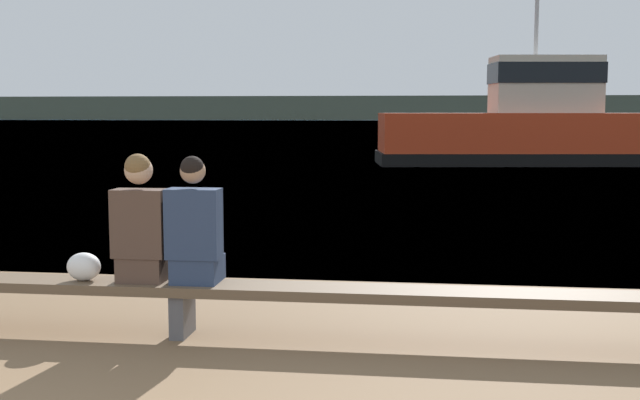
% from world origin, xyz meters
% --- Properties ---
extents(water_surface, '(240.00, 240.00, 0.00)m').
position_xyz_m(water_surface, '(0.00, 125.67, 0.00)').
color(water_surface, teal).
rests_on(water_surface, ground).
extents(far_shoreline, '(600.00, 12.00, 5.15)m').
position_xyz_m(far_shoreline, '(0.00, 176.22, 2.57)').
color(far_shoreline, '#424738').
rests_on(far_shoreline, ground).
extents(bench_main, '(8.98, 0.40, 0.43)m').
position_xyz_m(bench_main, '(0.09, 3.44, 0.36)').
color(bench_main, brown).
rests_on(bench_main, ground).
extents(person_left, '(0.42, 0.40, 1.04)m').
position_xyz_m(person_left, '(-0.24, 3.44, 0.89)').
color(person_left, '#4C382D').
rests_on(person_left, bench_main).
extents(person_right, '(0.42, 0.39, 1.02)m').
position_xyz_m(person_right, '(0.21, 3.44, 0.86)').
color(person_right, navy).
rests_on(person_right, bench_main).
extents(shopping_bag, '(0.28, 0.21, 0.23)m').
position_xyz_m(shopping_bag, '(-0.72, 3.42, 0.54)').
color(shopping_bag, white).
rests_on(shopping_bag, bench_main).
extents(tugboat_red, '(10.59, 4.30, 6.80)m').
position_xyz_m(tugboat_red, '(5.58, 25.43, 1.16)').
color(tugboat_red, red).
rests_on(tugboat_red, water_surface).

